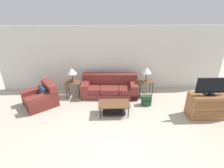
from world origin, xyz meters
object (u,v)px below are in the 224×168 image
object	(u,v)px
armchair	(41,98)
television	(212,86)
table_lamp_left	(72,71)
tv_console	(206,106)
side_table_left	(73,84)
side_table_right	(146,83)
table_lamp_right	(147,70)
coffee_table	(114,106)
couch	(110,88)
backpack	(146,100)

from	to	relation	value
armchair	television	size ratio (longest dim) A/B	1.47
table_lamp_left	tv_console	distance (m)	4.72
television	side_table_left	bearing A→B (deg)	161.70
side_table_right	table_lamp_right	bearing A→B (deg)	-90.00
armchair	side_table_right	world-z (taller)	armchair
side_table_right	television	world-z (taller)	television
coffee_table	tv_console	world-z (taller)	tv_console
couch	table_lamp_left	xyz separation A→B (m)	(-1.40, -0.07, 0.76)
armchair	tv_console	world-z (taller)	armchair
side_table_right	backpack	world-z (taller)	side_table_right
side_table_right	tv_console	bearing A→B (deg)	-41.71
side_table_left	side_table_right	distance (m)	2.79
side_table_right	table_lamp_left	world-z (taller)	table_lamp_left
table_lamp_right	side_table_right	bearing A→B (deg)	90.00
couch	armchair	size ratio (longest dim) A/B	1.60
coffee_table	table_lamp_left	world-z (taller)	table_lamp_left
couch	table_lamp_left	size ratio (longest dim) A/B	3.90
coffee_table	table_lamp_left	xyz separation A→B (m)	(-1.52, 1.25, 0.75)
armchair	backpack	world-z (taller)	armchair
tv_console	television	xyz separation A→B (m)	(0.00, 0.00, 0.69)
coffee_table	television	xyz separation A→B (m)	(2.92, -0.22, 0.79)
coffee_table	table_lamp_right	world-z (taller)	table_lamp_right
armchair	table_lamp_right	size ratio (longest dim) A/B	2.43
coffee_table	television	world-z (taller)	television
tv_console	backpack	bearing A→B (deg)	156.74
table_lamp_left	backpack	size ratio (longest dim) A/B	1.48
coffee_table	tv_console	distance (m)	2.93
backpack	table_lamp_left	bearing A→B (deg)	165.04
armchair	coffee_table	world-z (taller)	armchair
side_table_right	backpack	distance (m)	0.81
tv_console	couch	bearing A→B (deg)	153.17
table_lamp_left	armchair	bearing A→B (deg)	-149.83
couch	side_table_left	bearing A→B (deg)	-177.19
coffee_table	television	size ratio (longest dim) A/B	1.08
side_table_right	tv_console	world-z (taller)	tv_console
side_table_left	tv_console	world-z (taller)	tv_console
table_lamp_left	coffee_table	bearing A→B (deg)	-39.55
table_lamp_left	television	bearing A→B (deg)	-18.30
side_table_left	tv_console	distance (m)	4.68
coffee_table	table_lamp_left	distance (m)	2.11
table_lamp_left	television	xyz separation A→B (m)	(4.44, -1.47, 0.03)
armchair	coffee_table	size ratio (longest dim) A/B	1.36
couch	table_lamp_right	xyz separation A→B (m)	(1.39, -0.07, 0.76)
coffee_table	side_table_right	world-z (taller)	side_table_right
side_table_right	side_table_left	bearing A→B (deg)	180.00
tv_console	television	size ratio (longest dim) A/B	1.21
couch	table_lamp_right	world-z (taller)	table_lamp_right
coffee_table	tv_console	size ratio (longest dim) A/B	0.89
table_lamp_left	backpack	distance (m)	2.93
couch	side_table_left	world-z (taller)	couch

